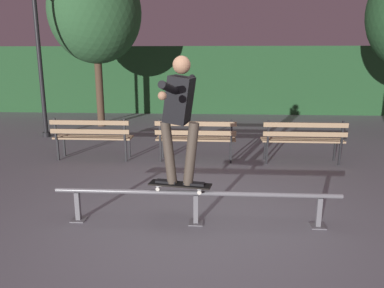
{
  "coord_description": "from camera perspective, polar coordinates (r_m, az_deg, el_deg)",
  "views": [
    {
      "loc": [
        0.22,
        -4.26,
        2.07
      ],
      "look_at": [
        -0.1,
        0.88,
        0.85
      ],
      "focal_mm": 34.53,
      "sensor_mm": 36.0,
      "label": 1
    }
  ],
  "objects": [
    {
      "name": "skateboarder",
      "position": [
        4.4,
        -1.91,
        5.23
      ],
      "size": [
        0.63,
        1.39,
        1.56
      ],
      "color": "black",
      "rests_on": "skateboard"
    },
    {
      "name": "tree_far_left",
      "position": [
        11.6,
        -14.73,
        19.06
      ],
      "size": [
        2.65,
        2.65,
        4.79
      ],
      "color": "#4C3828",
      "rests_on": "ground"
    },
    {
      "name": "park_bench_right_center",
      "position": [
        7.56,
        16.8,
        1.04
      ],
      "size": [
        1.6,
        0.42,
        0.88
      ],
      "color": "black",
      "rests_on": "ground"
    },
    {
      "name": "lamp_post_left",
      "position": [
        10.36,
        -22.71,
        14.59
      ],
      "size": [
        0.32,
        0.32,
        3.9
      ],
      "color": "black",
      "rests_on": "ground"
    },
    {
      "name": "park_bench_left_center",
      "position": [
        7.37,
        0.58,
        1.3
      ],
      "size": [
        1.6,
        0.42,
        0.88
      ],
      "color": "black",
      "rests_on": "ground"
    },
    {
      "name": "skateboard",
      "position": [
        4.63,
        -1.86,
        -6.32
      ],
      "size": [
        0.8,
        0.33,
        0.09
      ],
      "color": "black",
      "rests_on": "grind_rail"
    },
    {
      "name": "grind_rail",
      "position": [
        4.68,
        0.61,
        -8.44
      ],
      "size": [
        3.59,
        0.18,
        0.44
      ],
      "color": "slate",
      "rests_on": "ground"
    },
    {
      "name": "hedge_backdrop",
      "position": [
        14.25,
        2.73,
        9.89
      ],
      "size": [
        24.0,
        1.2,
        2.45
      ],
      "primitive_type": "cube",
      "color": "#234C28",
      "rests_on": "ground"
    },
    {
      "name": "ground_plane",
      "position": [
        4.74,
        0.54,
        -12.57
      ],
      "size": [
        90.0,
        90.0,
        0.0
      ],
      "primitive_type": "plane",
      "color": "slate"
    },
    {
      "name": "park_bench_leftmost",
      "position": [
        7.77,
        -15.2,
        1.46
      ],
      "size": [
        1.6,
        0.42,
        0.88
      ],
      "color": "black",
      "rests_on": "ground"
    }
  ]
}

